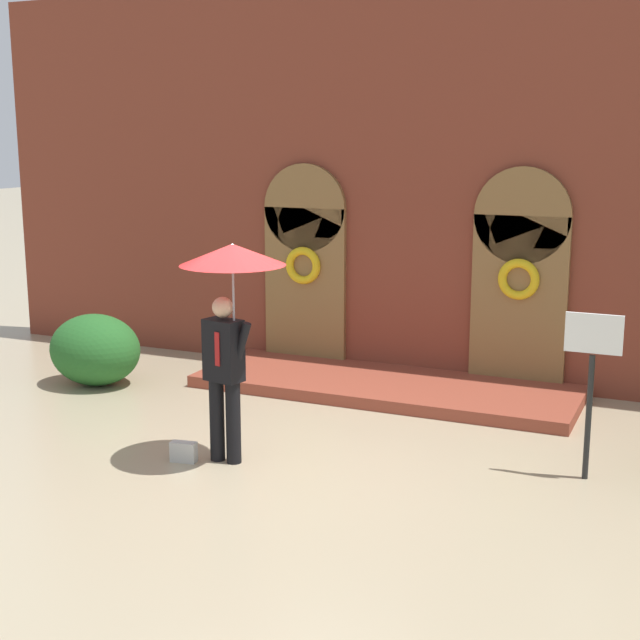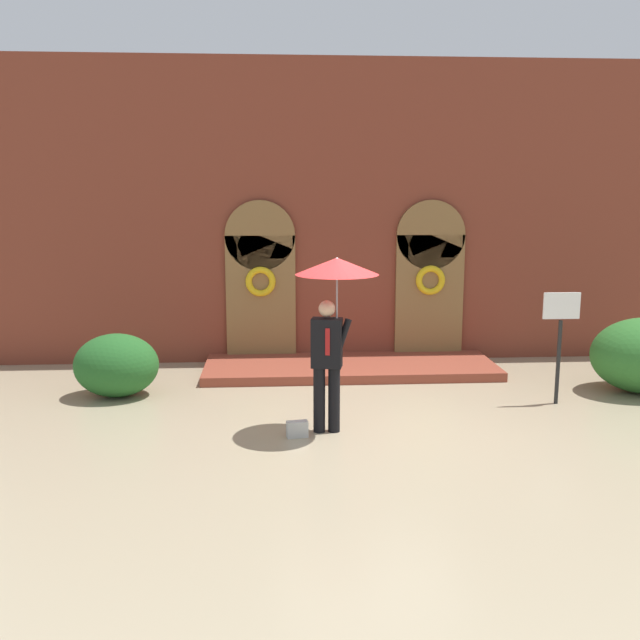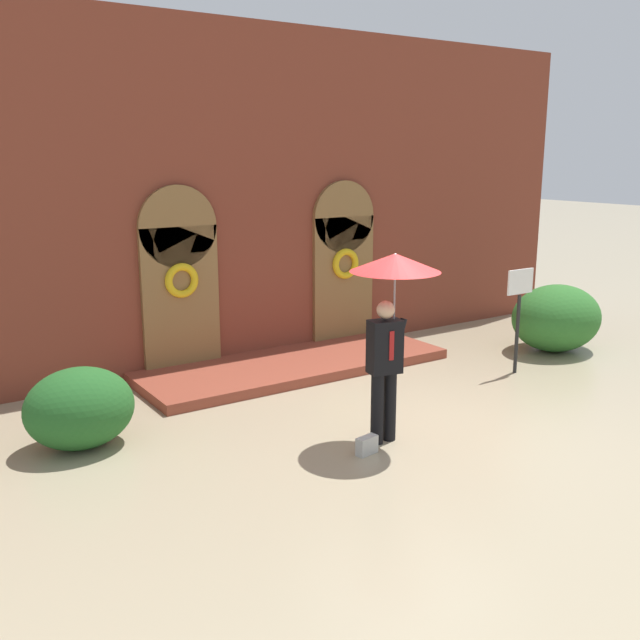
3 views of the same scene
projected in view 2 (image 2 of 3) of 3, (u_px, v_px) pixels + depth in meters
name	position (u px, v px, depth m)	size (l,w,h in m)	color
ground_plane	(373.00, 427.00, 9.85)	(80.00, 80.00, 0.00)	tan
building_facade	(345.00, 220.00, 13.44)	(14.00, 2.30, 5.60)	brown
person_with_umbrella	(334.00, 292.00, 9.32)	(1.10, 1.10, 2.36)	black
handbag	(297.00, 429.00, 9.42)	(0.28, 0.12, 0.22)	#B7B7B2
sign_post	(560.00, 329.00, 10.72)	(0.56, 0.06, 1.72)	black
shrub_left	(116.00, 365.00, 11.24)	(1.32, 1.09, 1.00)	#235B23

